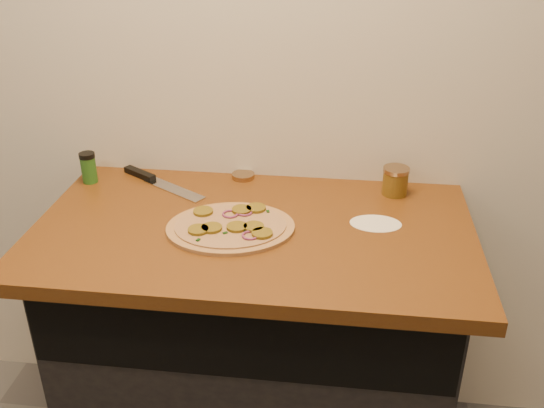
# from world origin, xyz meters

# --- Properties ---
(cabinet) EXTENTS (1.10, 0.60, 0.86)m
(cabinet) POSITION_xyz_m (0.00, 1.45, 0.43)
(cabinet) COLOR black
(cabinet) RESTS_ON ground
(countertop) EXTENTS (1.20, 0.70, 0.04)m
(countertop) POSITION_xyz_m (0.00, 1.42, 0.88)
(countertop) COLOR brown
(countertop) RESTS_ON cabinet
(pizza) EXTENTS (0.40, 0.40, 0.02)m
(pizza) POSITION_xyz_m (-0.06, 1.39, 0.91)
(pizza) COLOR tan
(pizza) RESTS_ON countertop
(chefs_knife) EXTENTS (0.31, 0.21, 0.02)m
(chefs_knife) POSITION_xyz_m (-0.35, 1.65, 0.91)
(chefs_knife) COLOR #B7BAC1
(chefs_knife) RESTS_ON countertop
(mason_jar_lid) EXTENTS (0.08, 0.08, 0.02)m
(mason_jar_lid) POSITION_xyz_m (-0.08, 1.72, 0.91)
(mason_jar_lid) COLOR #987A58
(mason_jar_lid) RESTS_ON countertop
(salsa_jar) EXTENTS (0.08, 0.08, 0.09)m
(salsa_jar) POSITION_xyz_m (0.39, 1.66, 0.94)
(salsa_jar) COLOR #9D2A0F
(salsa_jar) RESTS_ON countertop
(spice_shaker) EXTENTS (0.05, 0.05, 0.10)m
(spice_shaker) POSITION_xyz_m (-0.55, 1.63, 0.95)
(spice_shaker) COLOR #255B1C
(spice_shaker) RESTS_ON countertop
(flour_spill) EXTENTS (0.15, 0.15, 0.00)m
(flour_spill) POSITION_xyz_m (0.33, 1.47, 0.90)
(flour_spill) COLOR silver
(flour_spill) RESTS_ON countertop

